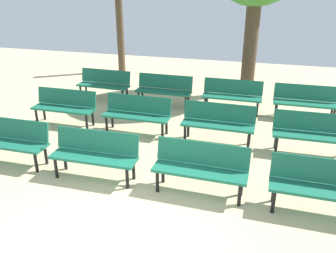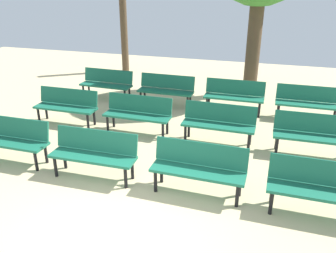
{
  "view_description": "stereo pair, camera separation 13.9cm",
  "coord_description": "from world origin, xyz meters",
  "views": [
    {
      "loc": [
        1.82,
        -3.51,
        3.43
      ],
      "look_at": [
        0.0,
        2.95,
        0.55
      ],
      "focal_mm": 37.18,
      "sensor_mm": 36.0,
      "label": 1
    },
    {
      "loc": [
        1.95,
        -3.47,
        3.43
      ],
      "look_at": [
        0.0,
        2.95,
        0.55
      ],
      "focal_mm": 37.18,
      "sensor_mm": 36.0,
      "label": 2
    }
  ],
  "objects": [
    {
      "name": "bench_r1_c0",
      "position": [
        -2.88,
        3.67,
        0.5
      ],
      "size": [
        1.6,
        0.49,
        0.87
      ],
      "rotation": [
        0.0,
        0.0,
        -0.0
      ],
      "color": "#19664C",
      "rests_on": "ground_plane"
    },
    {
      "name": "bench_r2_c1",
      "position": [
        -0.89,
        5.69,
        0.5
      ],
      "size": [
        1.6,
        0.5,
        0.87
      ],
      "rotation": [
        0.0,
        0.0,
        -0.01
      ],
      "color": "#19664C",
      "rests_on": "ground_plane"
    },
    {
      "name": "bench_r1_c1",
      "position": [
        -0.96,
        3.68,
        0.5
      ],
      "size": [
        1.61,
        0.51,
        0.87
      ],
      "rotation": [
        0.0,
        0.0,
        -0.02
      ],
      "color": "#19664C",
      "rests_on": "ground_plane"
    },
    {
      "name": "bench_r1_c2",
      "position": [
        0.96,
        3.65,
        0.5
      ],
      "size": [
        1.61,
        0.5,
        0.87
      ],
      "rotation": [
        0.0,
        0.0,
        -0.01
      ],
      "color": "#19664C",
      "rests_on": "ground_plane"
    },
    {
      "name": "bench_r0_c2",
      "position": [
        0.96,
        1.59,
        0.5
      ],
      "size": [
        1.61,
        0.52,
        0.87
      ],
      "rotation": [
        0.0,
        0.0,
        -0.02
      ],
      "color": "#19664C",
      "rests_on": "ground_plane"
    },
    {
      "name": "bench_r2_c2",
      "position": [
        1.05,
        5.71,
        0.5
      ],
      "size": [
        1.6,
        0.49,
        0.87
      ],
      "rotation": [
        0.0,
        0.0,
        0.0
      ],
      "color": "#19664C",
      "rests_on": "ground_plane"
    },
    {
      "name": "tree_1",
      "position": [
        -3.64,
        9.12,
        1.8
      ],
      "size": [
        0.27,
        0.27,
        3.6
      ],
      "color": "#4C3A28",
      "rests_on": "ground_plane"
    },
    {
      "name": "bench_r2_c3",
      "position": [
        2.94,
        5.7,
        0.5
      ],
      "size": [
        1.6,
        0.49,
        0.87
      ],
      "rotation": [
        0.0,
        0.0,
        0.01
      ],
      "color": "#19664C",
      "rests_on": "ground_plane"
    },
    {
      "name": "bench_r1_c3",
      "position": [
        2.93,
        3.61,
        0.5
      ],
      "size": [
        1.61,
        0.51,
        0.87
      ],
      "rotation": [
        0.0,
        0.0,
        0.02
      ],
      "color": "#19664C",
      "rests_on": "ground_plane"
    },
    {
      "name": "ground_plane",
      "position": [
        0.0,
        0.0,
        0.0
      ],
      "size": [
        24.0,
        24.0,
        0.0
      ],
      "primitive_type": "plane",
      "color": "#CCB789"
    },
    {
      "name": "bench_r0_c0",
      "position": [
        -2.87,
        1.62,
        0.5
      ],
      "size": [
        1.6,
        0.48,
        0.87
      ],
      "rotation": [
        0.0,
        0.0,
        0.0
      ],
      "color": "#19664C",
      "rests_on": "ground_plane"
    },
    {
      "name": "bench_r2_c0",
      "position": [
        -2.8,
        5.77,
        0.5
      ],
      "size": [
        1.62,
        0.54,
        0.87
      ],
      "rotation": [
        0.0,
        0.0,
        -0.04
      ],
      "color": "#19664C",
      "rests_on": "ground_plane"
    },
    {
      "name": "bench_r0_c3",
      "position": [
        2.88,
        1.53,
        0.5
      ],
      "size": [
        1.61,
        0.5,
        0.87
      ],
      "rotation": [
        0.0,
        0.0,
        -0.01
      ],
      "color": "#19664C",
      "rests_on": "ground_plane"
    },
    {
      "name": "bench_r0_c1",
      "position": [
        -0.99,
        1.55,
        0.5
      ],
      "size": [
        1.61,
        0.51,
        0.87
      ],
      "rotation": [
        0.0,
        0.0,
        0.02
      ],
      "color": "#19664C",
      "rests_on": "ground_plane"
    }
  ]
}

